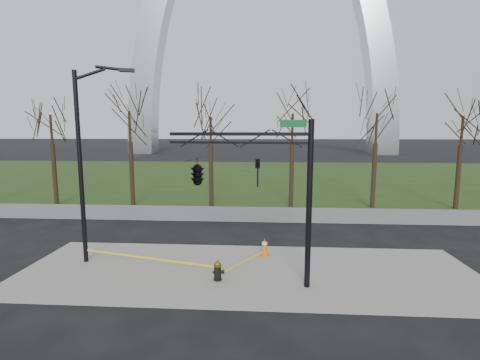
# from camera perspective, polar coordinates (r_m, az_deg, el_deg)

# --- Properties ---
(ground) EXTENTS (500.00, 500.00, 0.00)m
(ground) POSITION_cam_1_polar(r_m,az_deg,el_deg) (14.38, 1.26, -14.92)
(ground) COLOR black
(ground) RESTS_ON ground
(sidewalk) EXTENTS (18.00, 6.00, 0.10)m
(sidewalk) POSITION_cam_1_polar(r_m,az_deg,el_deg) (14.36, 1.26, -14.73)
(sidewalk) COLOR gray
(sidewalk) RESTS_ON ground
(grass_strip) EXTENTS (120.00, 40.00, 0.06)m
(grass_strip) POSITION_cam_1_polar(r_m,az_deg,el_deg) (43.60, 2.92, 0.61)
(grass_strip) COLOR #223814
(grass_strip) RESTS_ON ground
(guardrail) EXTENTS (60.00, 0.30, 0.90)m
(guardrail) POSITION_cam_1_polar(r_m,az_deg,el_deg) (21.86, 2.15, -5.65)
(guardrail) COLOR #59595B
(guardrail) RESTS_ON ground
(gateway_arch) EXTENTS (66.00, 6.00, 65.00)m
(gateway_arch) POSITION_cam_1_polar(r_m,az_deg,el_deg) (92.26, 3.49, 24.89)
(gateway_arch) COLOR #B6B9BE
(gateway_arch) RESTS_ON ground
(tree_row) EXTENTS (51.39, 4.00, 8.16)m
(tree_row) POSITION_cam_1_polar(r_m,az_deg,el_deg) (25.38, 8.55, 4.46)
(tree_row) COLOR black
(tree_row) RESTS_ON ground
(fire_hydrant) EXTENTS (0.47, 0.31, 0.77)m
(fire_hydrant) POSITION_cam_1_polar(r_m,az_deg,el_deg) (13.39, -3.64, -14.63)
(fire_hydrant) COLOR black
(fire_hydrant) RESTS_ON sidewalk
(traffic_cone) EXTENTS (0.50, 0.50, 0.78)m
(traffic_cone) POSITION_cam_1_polar(r_m,az_deg,el_deg) (15.84, 4.04, -10.85)
(traffic_cone) COLOR #EE5B0C
(traffic_cone) RESTS_ON sidewalk
(street_light) EXTENTS (2.35, 0.79, 8.21)m
(street_light) POSITION_cam_1_polar(r_m,az_deg,el_deg) (15.64, -23.97, 3.99)
(street_light) COLOR black
(street_light) RESTS_ON ground
(traffic_signal_mast) EXTENTS (5.07, 2.53, 6.00)m
(traffic_signal_mast) POSITION_cam_1_polar(r_m,az_deg,el_deg) (12.50, -3.64, 1.31)
(traffic_signal_mast) COLOR black
(traffic_signal_mast) RESTS_ON ground
(caution_tape) EXTENTS (7.60, 2.75, 0.40)m
(caution_tape) POSITION_cam_1_polar(r_m,az_deg,el_deg) (14.54, -9.55, -12.70)
(caution_tape) COLOR yellow
(caution_tape) RESTS_ON ground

